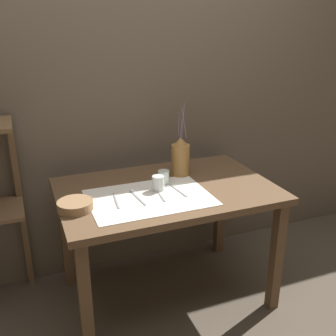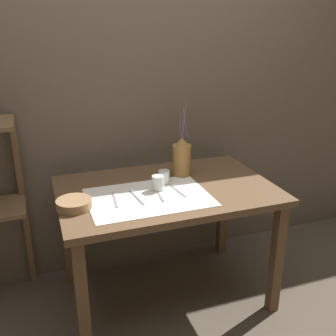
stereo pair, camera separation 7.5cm
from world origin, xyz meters
name	(u,v)px [view 2 (the right image)]	position (x,y,z in m)	size (l,w,h in m)	color
ground_plane	(166,294)	(0.00, 0.00, 0.00)	(12.00, 12.00, 0.00)	brown
stone_wall_back	(140,94)	(0.00, 0.51, 1.20)	(7.00, 0.06, 2.40)	brown
wooden_table	(166,203)	(0.00, 0.00, 0.65)	(1.24, 0.81, 0.74)	brown
linen_cloth	(149,197)	(-0.14, -0.09, 0.75)	(0.66, 0.46, 0.00)	white
pitcher_with_flowers	(182,158)	(0.16, 0.16, 0.86)	(0.11, 0.11, 0.45)	olive
wooden_bowl	(74,204)	(-0.53, -0.10, 0.77)	(0.18, 0.18, 0.05)	#8E6B47
glass_tumbler_near	(158,183)	(-0.06, -0.02, 0.79)	(0.07, 0.07, 0.08)	silver
glass_tumbler_far	(164,177)	(0.01, 0.06, 0.79)	(0.07, 0.07, 0.08)	silver
knife_center	(115,200)	(-0.32, -0.08, 0.75)	(0.03, 0.19, 0.00)	#939399
spoon_outer	(134,194)	(-0.20, -0.03, 0.75)	(0.04, 0.20, 0.02)	#939399
fork_outer	(160,194)	(-0.07, -0.09, 0.75)	(0.03, 0.19, 0.00)	#939399
fork_inner	(178,191)	(0.04, -0.07, 0.75)	(0.03, 0.19, 0.00)	#939399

